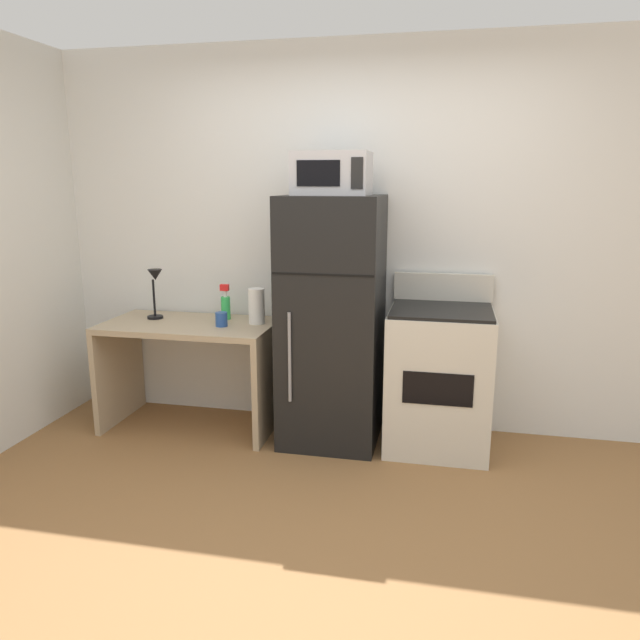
% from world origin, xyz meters
% --- Properties ---
extents(ground_plane, '(12.00, 12.00, 0.00)m').
position_xyz_m(ground_plane, '(0.00, 0.00, 0.00)').
color(ground_plane, olive).
extents(wall_back_white, '(5.00, 0.10, 2.60)m').
position_xyz_m(wall_back_white, '(0.00, 1.70, 1.30)').
color(wall_back_white, silver).
rests_on(wall_back_white, ground).
extents(desk, '(1.17, 0.64, 0.75)m').
position_xyz_m(desk, '(-1.13, 1.31, 0.52)').
color(desk, tan).
rests_on(desk, ground).
extents(desk_lamp, '(0.14, 0.12, 0.35)m').
position_xyz_m(desk_lamp, '(-1.40, 1.37, 0.99)').
color(desk_lamp, black).
rests_on(desk_lamp, desk).
extents(paper_towel_roll, '(0.11, 0.11, 0.24)m').
position_xyz_m(paper_towel_roll, '(-0.67, 1.39, 0.87)').
color(paper_towel_roll, white).
rests_on(paper_towel_roll, desk).
extents(spray_bottle, '(0.06, 0.06, 0.25)m').
position_xyz_m(spray_bottle, '(-0.92, 1.47, 0.85)').
color(spray_bottle, green).
rests_on(spray_bottle, desk).
extents(coffee_mug, '(0.08, 0.08, 0.09)m').
position_xyz_m(coffee_mug, '(-0.87, 1.26, 0.80)').
color(coffee_mug, '#264C99').
rests_on(coffee_mug, desk).
extents(refrigerator, '(0.63, 0.65, 1.61)m').
position_xyz_m(refrigerator, '(-0.13, 1.32, 0.81)').
color(refrigerator, black).
rests_on(refrigerator, ground).
extents(microwave, '(0.46, 0.35, 0.26)m').
position_xyz_m(microwave, '(-0.13, 1.30, 1.74)').
color(microwave, '#B7B7BC').
rests_on(microwave, refrigerator).
extents(oven_range, '(0.65, 0.61, 1.10)m').
position_xyz_m(oven_range, '(0.56, 1.33, 0.47)').
color(oven_range, beige).
rests_on(oven_range, ground).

